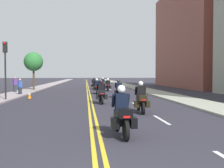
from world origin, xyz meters
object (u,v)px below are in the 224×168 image
object	(u,v)px
motorcycle_2	(101,94)
motorcycle_0	(122,115)
motorcycle_1	(141,100)
street_tree_1	(34,62)
motorcycle_3	(119,90)
motorcycle_7	(103,83)
motorcycle_5	(108,86)
motorcycle_4	(97,87)
traffic_cone_0	(29,95)
traffic_light_near	(5,60)
pedestrian_1	(20,87)
pedestrian_0	(15,85)
motorcycle_6	(94,84)

from	to	relation	value
motorcycle_2	motorcycle_0	bearing A→B (deg)	-91.75
motorcycle_1	street_tree_1	bearing A→B (deg)	116.90
motorcycle_3	motorcycle_7	world-z (taller)	motorcycle_7
motorcycle_1	motorcycle_5	world-z (taller)	motorcycle_1
motorcycle_0	motorcycle_1	xyz separation A→B (m)	(1.70, 5.12, -0.01)
motorcycle_1	motorcycle_4	distance (m)	14.35
motorcycle_3	traffic_cone_0	size ratio (longest dim) A/B	3.37
motorcycle_2	street_tree_1	size ratio (longest dim) A/B	0.44
motorcycle_5	motorcycle_1	bearing A→B (deg)	-88.03
motorcycle_2	motorcycle_5	bearing A→B (deg)	81.05
traffic_light_near	pedestrian_1	world-z (taller)	traffic_light_near
motorcycle_2	pedestrian_1	size ratio (longest dim) A/B	1.30
traffic_light_near	street_tree_1	xyz separation A→B (m)	(-0.42, 13.12, 0.49)
motorcycle_7	pedestrian_0	size ratio (longest dim) A/B	1.17
motorcycle_0	motorcycle_1	bearing A→B (deg)	68.32
motorcycle_3	motorcycle_5	distance (m)	9.96
pedestrian_0	motorcycle_1	bearing A→B (deg)	85.22
motorcycle_4	motorcycle_5	world-z (taller)	motorcycle_4
motorcycle_4	street_tree_1	world-z (taller)	street_tree_1
motorcycle_1	motorcycle_3	size ratio (longest dim) A/B	0.97
motorcycle_1	traffic_light_near	world-z (taller)	traffic_light_near
motorcycle_1	traffic_cone_0	size ratio (longest dim) A/B	3.26
traffic_cone_0	traffic_light_near	size ratio (longest dim) A/B	0.14
motorcycle_5	traffic_light_near	world-z (taller)	traffic_light_near
motorcycle_7	traffic_cone_0	bearing A→B (deg)	-108.56
motorcycle_1	motorcycle_4	xyz separation A→B (m)	(-1.68, 14.25, -0.01)
motorcycle_4	motorcycle_5	size ratio (longest dim) A/B	0.99
motorcycle_6	pedestrian_1	size ratio (longest dim) A/B	1.35
motorcycle_3	motorcycle_6	size ratio (longest dim) A/B	0.98
motorcycle_2	pedestrian_1	bearing A→B (deg)	130.24
pedestrian_0	pedestrian_1	distance (m)	3.88
motorcycle_3	motorcycle_4	size ratio (longest dim) A/B	1.00
motorcycle_0	traffic_cone_0	world-z (taller)	motorcycle_0
motorcycle_7	pedestrian_1	size ratio (longest dim) A/B	1.28
motorcycle_1	motorcycle_2	world-z (taller)	motorcycle_1
motorcycle_6	motorcycle_4	bearing A→B (deg)	-87.19
motorcycle_3	motorcycle_7	size ratio (longest dim) A/B	1.04
traffic_cone_0	motorcycle_4	bearing A→B (deg)	44.32
traffic_light_near	motorcycle_1	bearing A→B (deg)	-39.28
motorcycle_3	traffic_cone_0	distance (m)	7.36
pedestrian_0	pedestrian_1	xyz separation A→B (m)	(1.40, -3.62, -0.08)
motorcycle_0	pedestrian_0	distance (m)	23.16
motorcycle_3	motorcycle_5	bearing A→B (deg)	91.72
motorcycle_2	motorcycle_5	xyz separation A→B (m)	(1.67, 14.18, -0.02)
motorcycle_1	motorcycle_7	size ratio (longest dim) A/B	1.00
street_tree_1	pedestrian_1	bearing A→B (deg)	-88.66
pedestrian_1	motorcycle_1	bearing A→B (deg)	-97.57
motorcycle_5	traffic_light_near	xyz separation A→B (m)	(-8.75, -11.64, 2.46)
traffic_cone_0	pedestrian_1	xyz separation A→B (m)	(-1.70, 4.02, 0.52)
motorcycle_5	street_tree_1	distance (m)	9.74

